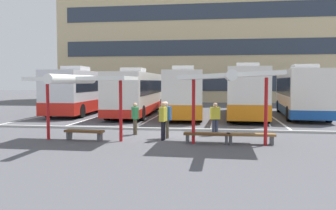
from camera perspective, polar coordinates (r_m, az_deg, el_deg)
ground_plane at (r=17.02m, az=-0.44°, el=-4.93°), size 160.00×160.00×0.00m
terminal_building at (r=50.01m, az=5.54°, el=13.20°), size 36.53×11.47×24.25m
coach_bus_0 at (r=29.46m, az=-13.57°, el=2.01°), size 3.01×10.35×3.72m
coach_bus_1 at (r=28.24m, az=-4.89°, el=1.96°), size 3.13×12.58×3.56m
coach_bus_2 at (r=26.41m, az=2.50°, el=1.82°), size 3.35×10.89×3.64m
coach_bus_3 at (r=27.05m, az=12.39°, el=1.97°), size 3.04×12.12×3.83m
coach_bus_4 at (r=27.69m, az=20.42°, el=1.88°), size 3.28×10.31×3.73m
lane_stripe_0 at (r=29.45m, az=-18.01°, el=-1.41°), size 0.16×14.00×0.01m
lane_stripe_1 at (r=27.83m, az=-10.24°, el=-1.58°), size 0.16×14.00×0.01m
lane_stripe_2 at (r=26.79m, az=-1.69°, el=-1.73°), size 0.16×14.00×0.01m
lane_stripe_3 at (r=26.37m, az=7.33°, el=-1.84°), size 0.16×14.00×0.01m
lane_stripe_4 at (r=26.63m, az=16.41°, el=-1.91°), size 0.16×14.00×0.01m
lane_stripe_5 at (r=27.52m, az=25.10°, el=-1.94°), size 0.16×14.00×0.01m
waiting_shelter_0 at (r=15.70m, az=-13.70°, el=3.86°), size 4.33×4.44×2.85m
bench_0 at (r=16.13m, az=-13.18°, el=-4.31°), size 1.78×0.55×0.45m
waiting_shelter_1 at (r=14.42m, az=9.81°, el=4.41°), size 3.91×5.06×2.99m
bench_1 at (r=15.00m, az=6.21°, el=-4.82°), size 1.92×0.46×0.45m
bench_2 at (r=15.10m, az=13.09°, el=-4.84°), size 1.98×0.50×0.45m
platform_kerb at (r=18.88m, az=0.46°, el=-3.88°), size 44.00×0.24×0.12m
waiting_passenger_0 at (r=15.63m, az=-0.78°, el=-2.09°), size 0.30×0.52×1.69m
waiting_passenger_1 at (r=17.27m, az=7.52°, el=-1.87°), size 0.50×0.36×1.56m
waiting_passenger_2 at (r=17.35m, az=-5.26°, el=-1.85°), size 0.44×0.49×1.55m
waiting_passenger_3 at (r=16.18m, az=-0.39°, el=-1.93°), size 0.52×0.34×1.67m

